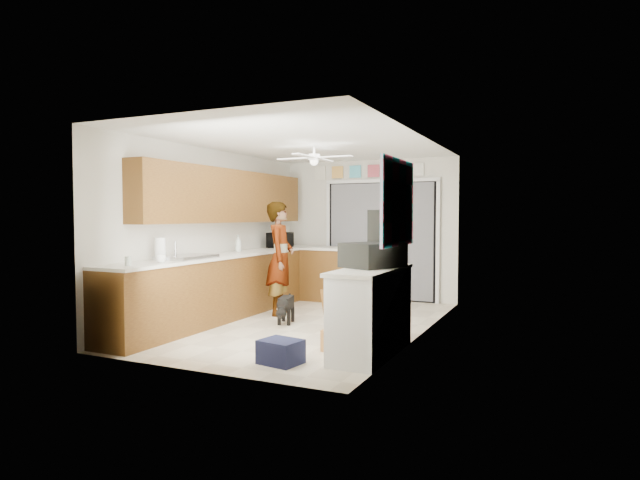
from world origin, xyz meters
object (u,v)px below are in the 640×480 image
(paper_towel_roll, at_px, (160,249))
(dog, at_px, (286,308))
(navy_crate, at_px, (281,352))
(suitcase, at_px, (373,255))
(cardboard_box, at_px, (341,340))
(cup, at_px, (161,259))
(soap_bottle, at_px, (238,243))
(microwave, at_px, (280,240))
(man, at_px, (280,258))

(paper_towel_roll, xyz_separation_m, dog, (1.09, 1.30, -0.87))
(navy_crate, bearing_deg, paper_towel_roll, 165.81)
(suitcase, distance_m, cardboard_box, 1.02)
(cup, xyz_separation_m, cardboard_box, (2.19, 0.41, -0.87))
(soap_bottle, xyz_separation_m, paper_towel_roll, (0.03, -1.81, 0.01))
(microwave, relative_size, man, 0.28)
(paper_towel_roll, distance_m, cardboard_box, 2.57)
(cardboard_box, bearing_deg, cup, -169.26)
(microwave, xyz_separation_m, soap_bottle, (-0.10, -1.16, -0.00))
(navy_crate, height_order, dog, dog)
(soap_bottle, relative_size, navy_crate, 0.66)
(microwave, height_order, cardboard_box, microwave)
(soap_bottle, bearing_deg, suitcase, -28.22)
(paper_towel_roll, relative_size, navy_crate, 0.73)
(suitcase, bearing_deg, cup, -143.11)
(suitcase, bearing_deg, man, 167.56)
(paper_towel_roll, bearing_deg, cup, -46.94)
(man, bearing_deg, paper_towel_roll, 142.31)
(suitcase, height_order, dog, suitcase)
(cardboard_box, relative_size, dog, 0.71)
(soap_bottle, distance_m, navy_crate, 3.23)
(cup, xyz_separation_m, man, (0.50, 2.06, -0.13))
(paper_towel_roll, bearing_deg, cardboard_box, 5.25)
(microwave, xyz_separation_m, dog, (1.02, -1.67, -0.86))
(soap_bottle, height_order, navy_crate, soap_bottle)
(cardboard_box, bearing_deg, paper_towel_roll, -174.75)
(soap_bottle, height_order, dog, soap_bottle)
(microwave, bearing_deg, navy_crate, -157.23)
(paper_towel_roll, bearing_deg, suitcase, 7.37)
(navy_crate, bearing_deg, suitcase, 51.05)
(cup, bearing_deg, suitcase, 12.27)
(microwave, distance_m, suitcase, 3.71)
(paper_towel_roll, relative_size, dog, 0.54)
(microwave, bearing_deg, dog, -154.94)
(soap_bottle, relative_size, dog, 0.49)
(suitcase, relative_size, man, 0.37)
(cup, distance_m, dog, 1.91)
(man, bearing_deg, navy_crate, -168.44)
(soap_bottle, bearing_deg, paper_towel_roll, -88.95)
(cup, relative_size, paper_towel_roll, 0.42)
(paper_towel_roll, distance_m, dog, 1.91)
(suitcase, height_order, cardboard_box, suitcase)
(microwave, relative_size, cup, 3.97)
(microwave, xyz_separation_m, paper_towel_roll, (-0.07, -2.97, 0.01))
(microwave, distance_m, dog, 2.14)
(cup, relative_size, cardboard_box, 0.32)
(paper_towel_roll, height_order, cardboard_box, paper_towel_roll)
(soap_bottle, height_order, man, man)
(man, bearing_deg, cardboard_box, -151.78)
(navy_crate, height_order, man, man)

